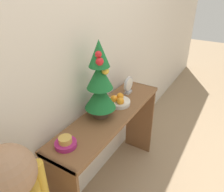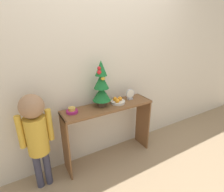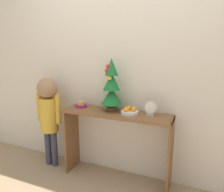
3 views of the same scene
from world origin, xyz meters
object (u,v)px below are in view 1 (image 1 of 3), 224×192
object	(u,v)px
fruit_bowl	(119,101)
singing_bowl	(66,143)
mini_tree	(100,83)
desk_clock	(129,85)

from	to	relation	value
fruit_bowl	singing_bowl	bearing A→B (deg)	177.28
singing_bowl	fruit_bowl	bearing A→B (deg)	-2.72
fruit_bowl	singing_bowl	distance (m)	0.61
mini_tree	desk_clock	size ratio (longest dim) A/B	3.70
mini_tree	fruit_bowl	world-z (taller)	mini_tree
mini_tree	fruit_bowl	distance (m)	0.33
desk_clock	singing_bowl	bearing A→B (deg)	179.46
singing_bowl	desk_clock	size ratio (longest dim) A/B	0.88
mini_tree	fruit_bowl	size ratio (longest dim) A/B	3.08
fruit_bowl	mini_tree	bearing A→B (deg)	172.56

